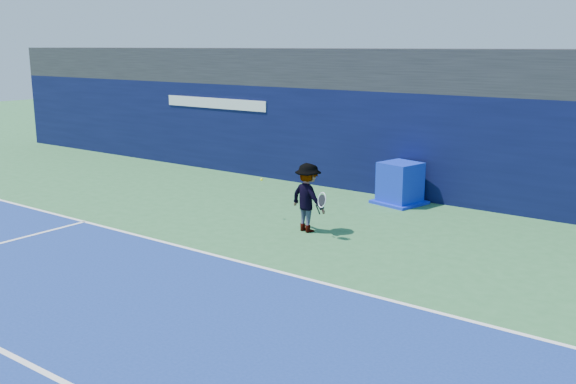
# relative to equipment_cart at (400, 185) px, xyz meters

# --- Properties ---
(ground) EXTENTS (80.00, 80.00, 0.00)m
(ground) POSITION_rel_equipment_cart_xyz_m (-0.42, -9.41, -0.53)
(ground) COLOR #2F6939
(ground) RESTS_ON ground
(baseline) EXTENTS (24.00, 0.10, 0.01)m
(baseline) POSITION_rel_equipment_cart_xyz_m (-0.42, -6.41, -0.52)
(baseline) COLOR white
(baseline) RESTS_ON ground
(service_line) EXTENTS (24.00, 0.10, 0.01)m
(service_line) POSITION_rel_equipment_cart_xyz_m (-0.42, -11.41, -0.52)
(service_line) COLOR white
(service_line) RESTS_ON ground
(stadium_band) EXTENTS (36.00, 3.00, 1.20)m
(stadium_band) POSITION_rel_equipment_cart_xyz_m (-0.42, 2.09, 3.07)
(stadium_band) COLOR black
(stadium_band) RESTS_ON back_wall_assembly
(back_wall_assembly) EXTENTS (36.00, 1.03, 3.00)m
(back_wall_assembly) POSITION_rel_equipment_cart_xyz_m (-0.42, 1.09, 0.97)
(back_wall_assembly) COLOR black
(back_wall_assembly) RESTS_ON ground
(equipment_cart) EXTENTS (1.44, 1.44, 1.16)m
(equipment_cart) POSITION_rel_equipment_cart_xyz_m (0.00, 0.00, 0.00)
(equipment_cart) COLOR #0D23B8
(equipment_cart) RESTS_ON ground
(tennis_player) EXTENTS (1.32, 0.84, 1.63)m
(tennis_player) POSITION_rel_equipment_cart_xyz_m (-0.50, -3.76, 0.29)
(tennis_player) COLOR white
(tennis_player) RESTS_ON ground
(tennis_ball) EXTENTS (0.07, 0.07, 0.07)m
(tennis_ball) POSITION_rel_equipment_cart_xyz_m (-2.06, -3.55, 0.49)
(tennis_ball) COLOR #EBF31B
(tennis_ball) RESTS_ON ground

